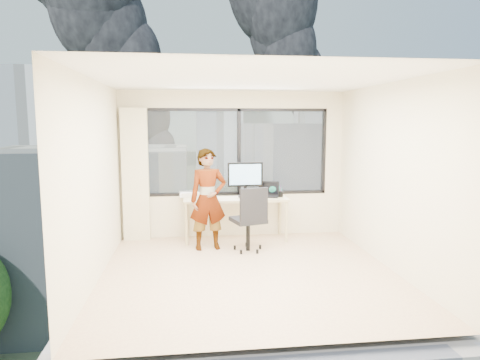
{
  "coord_description": "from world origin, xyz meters",
  "views": [
    {
      "loc": [
        -0.79,
        -5.58,
        2.04
      ],
      "look_at": [
        0.0,
        1.0,
        1.15
      ],
      "focal_mm": 31.75,
      "sensor_mm": 36.0,
      "label": 1
    }
  ],
  "objects": [
    {
      "name": "floor",
      "position": [
        0.0,
        0.0,
        0.0
      ],
      "size": [
        4.0,
        4.0,
        0.01
      ],
      "primitive_type": "cube",
      "color": "beige",
      "rests_on": "ground"
    },
    {
      "name": "ceiling",
      "position": [
        0.0,
        0.0,
        2.6
      ],
      "size": [
        4.0,
        4.0,
        0.01
      ],
      "primitive_type": "cube",
      "color": "white",
      "rests_on": "ground"
    },
    {
      "name": "wall_front",
      "position": [
        0.0,
        -2.0,
        1.3
      ],
      "size": [
        4.0,
        0.01,
        2.6
      ],
      "primitive_type": "cube",
      "color": "beige",
      "rests_on": "ground"
    },
    {
      "name": "wall_left",
      "position": [
        -2.0,
        0.0,
        1.3
      ],
      "size": [
        0.01,
        4.0,
        2.6
      ],
      "primitive_type": "cube",
      "color": "beige",
      "rests_on": "ground"
    },
    {
      "name": "wall_right",
      "position": [
        2.0,
        0.0,
        1.3
      ],
      "size": [
        0.01,
        4.0,
        2.6
      ],
      "primitive_type": "cube",
      "color": "beige",
      "rests_on": "ground"
    },
    {
      "name": "window_wall",
      "position": [
        0.05,
        2.0,
        1.52
      ],
      "size": [
        3.3,
        0.16,
        1.55
      ],
      "primitive_type": null,
      "color": "black",
      "rests_on": "ground"
    },
    {
      "name": "curtain",
      "position": [
        -1.72,
        1.88,
        1.15
      ],
      "size": [
        0.45,
        0.14,
        2.3
      ],
      "primitive_type": "cube",
      "color": "#F8EDC2",
      "rests_on": "floor"
    },
    {
      "name": "desk",
      "position": [
        0.0,
        1.66,
        0.38
      ],
      "size": [
        1.8,
        0.6,
        0.75
      ],
      "primitive_type": "cube",
      "color": "tan",
      "rests_on": "floor"
    },
    {
      "name": "chair",
      "position": [
        0.13,
        0.99,
        0.54
      ],
      "size": [
        0.68,
        0.68,
        1.07
      ],
      "primitive_type": null,
      "rotation": [
        0.0,
        0.0,
        0.29
      ],
      "color": "black",
      "rests_on": "floor"
    },
    {
      "name": "person",
      "position": [
        -0.5,
        1.18,
        0.82
      ],
      "size": [
        0.65,
        0.48,
        1.64
      ],
      "primitive_type": "imported",
      "rotation": [
        0.0,
        0.0,
        0.16
      ],
      "color": "#2D2D33",
      "rests_on": "floor"
    },
    {
      "name": "monitor",
      "position": [
        0.18,
        1.71,
        1.06
      ],
      "size": [
        0.63,
        0.16,
        0.62
      ],
      "primitive_type": null,
      "rotation": [
        0.0,
        0.0,
        0.05
      ],
      "color": "black",
      "rests_on": "desk"
    },
    {
      "name": "game_console",
      "position": [
        -0.8,
        1.92,
        0.79
      ],
      "size": [
        0.38,
        0.34,
        0.08
      ],
      "primitive_type": "cube",
      "rotation": [
        0.0,
        0.0,
        0.17
      ],
      "color": "white",
      "rests_on": "desk"
    },
    {
      "name": "laptop",
      "position": [
        0.58,
        1.68,
        0.87
      ],
      "size": [
        0.47,
        0.48,
        0.24
      ],
      "primitive_type": null,
      "rotation": [
        0.0,
        0.0,
        -0.31
      ],
      "color": "black",
      "rests_on": "desk"
    },
    {
      "name": "cellphone",
      "position": [
        -0.5,
        1.56,
        0.76
      ],
      "size": [
        0.11,
        0.05,
        0.01
      ],
      "primitive_type": "cube",
      "rotation": [
        0.0,
        0.0,
        -0.04
      ],
      "color": "black",
      "rests_on": "desk"
    },
    {
      "name": "pen_cup",
      "position": [
        0.8,
        1.64,
        0.8
      ],
      "size": [
        0.09,
        0.09,
        0.11
      ],
      "primitive_type": "cylinder",
      "rotation": [
        0.0,
        0.0,
        -0.14
      ],
      "color": "black",
      "rests_on": "desk"
    },
    {
      "name": "handbag",
      "position": [
        0.73,
        1.82,
        0.85
      ],
      "size": [
        0.28,
        0.2,
        0.2
      ],
      "primitive_type": "ellipsoid",
      "rotation": [
        0.0,
        0.0,
        -0.29
      ],
      "color": "#0E5446",
      "rests_on": "desk"
    },
    {
      "name": "exterior_ground",
      "position": [
        0.0,
        120.0,
        -14.0
      ],
      "size": [
        400.0,
        400.0,
        0.04
      ],
      "primitive_type": "cube",
      "color": "#515B3D",
      "rests_on": "ground"
    },
    {
      "name": "near_bldg_a",
      "position": [
        -9.0,
        30.0,
        -7.0
      ],
      "size": [
        16.0,
        12.0,
        14.0
      ],
      "primitive_type": "cube",
      "color": "beige",
      "rests_on": "exterior_ground"
    },
    {
      "name": "near_bldg_b",
      "position": [
        12.0,
        38.0,
        -6.0
      ],
      "size": [
        14.0,
        13.0,
        16.0
      ],
      "primitive_type": "cube",
      "color": "white",
      "rests_on": "exterior_ground"
    },
    {
      "name": "far_tower_a",
      "position": [
        -35.0,
        95.0,
        0.0
      ],
      "size": [
        14.0,
        14.0,
        28.0
      ],
      "primitive_type": "cube",
      "color": "silver",
      "rests_on": "exterior_ground"
    },
    {
      "name": "far_tower_b",
      "position": [
        8.0,
        120.0,
        1.0
      ],
      "size": [
        13.0,
        13.0,
        30.0
      ],
      "primitive_type": "cube",
      "color": "silver",
      "rests_on": "exterior_ground"
    },
    {
      "name": "far_tower_c",
      "position": [
        45.0,
        140.0,
        -1.0
      ],
      "size": [
        15.0,
        15.0,
        26.0
      ],
      "primitive_type": "cube",
      "color": "silver",
      "rests_on": "exterior_ground"
    },
    {
      "name": "far_tower_d",
      "position": [
        -60.0,
        150.0,
        -3.0
      ],
      "size": [
        16.0,
        14.0,
        22.0
      ],
      "primitive_type": "cube",
      "color": "silver",
      "rests_on": "exterior_ground"
    },
    {
      "name": "hill_a",
      "position": [
        -120.0,
        320.0,
        -14.0
      ],
      "size": [
        288.0,
        216.0,
        90.0
      ],
      "primitive_type": "ellipsoid",
      "color": "slate",
      "rests_on": "exterior_ground"
    },
    {
      "name": "hill_b",
      "position": [
        100.0,
        320.0,
        -14.0
      ],
      "size": [
        300.0,
        220.0,
        96.0
      ],
      "primitive_type": "ellipsoid",
      "color": "slate",
      "rests_on": "exterior_ground"
    },
    {
      "name": "tree_b",
      "position": [
        4.0,
        18.0,
        -9.5
      ],
      "size": [
        7.6,
        7.6,
        9.0
      ],
      "primitive_type": null,
      "color": "#204517",
      "rests_on": "exterior_ground"
    },
    {
      "name": "tree_c",
      "position": [
        22.0,
        40.0,
        -9.0
      ],
      "size": [
        8.4,
        8.4,
        10.0
      ],
      "primitive_type": null,
      "color": "#204517",
      "rests_on": "exterior_ground"
    },
    {
      "name": "smoke_plume_a",
      "position": [
        -10.0,
        150.0,
        39.0
      ],
      "size": [
        40.0,
        24.0,
        90.0
      ],
      "primitive_type": null,
      "color": "black",
      "rests_on": "exterior_ground"
    },
    {
      "name": "smoke_plume_b",
      "position": [
        55.0,
        170.0,
        27.0
      ],
      "size": [
        30.0,
        18.0,
        70.0
      ],
      "primitive_type": null,
      "color": "black",
      "rests_on": "exterior_ground"
    }
  ]
}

